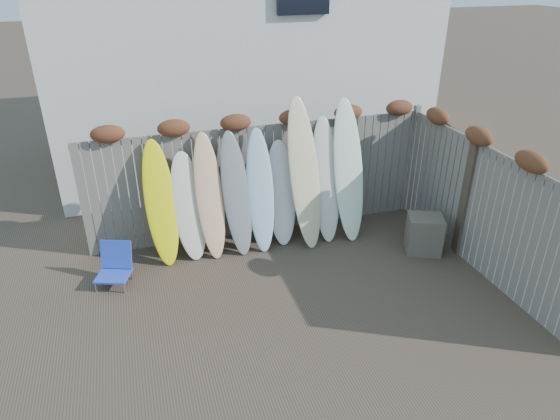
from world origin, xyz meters
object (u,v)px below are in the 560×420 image
object	(u,v)px
beach_chair	(115,265)
lattice_panel	(451,187)
surfboard_0	(161,204)
wooden_crate	(424,234)

from	to	relation	value
beach_chair	lattice_panel	bearing A→B (deg)	-2.75
beach_chair	lattice_panel	distance (m)	5.72
lattice_panel	surfboard_0	world-z (taller)	surfboard_0
wooden_crate	beach_chair	bearing A→B (deg)	173.03
surfboard_0	lattice_panel	bearing A→B (deg)	-12.76
beach_chair	lattice_panel	xyz separation A→B (m)	(5.67, -0.27, 0.68)
wooden_crate	lattice_panel	world-z (taller)	lattice_panel
wooden_crate	surfboard_0	world-z (taller)	surfboard_0
wooden_crate	lattice_panel	xyz separation A→B (m)	(0.65, 0.34, 0.65)
beach_chair	surfboard_0	world-z (taller)	surfboard_0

